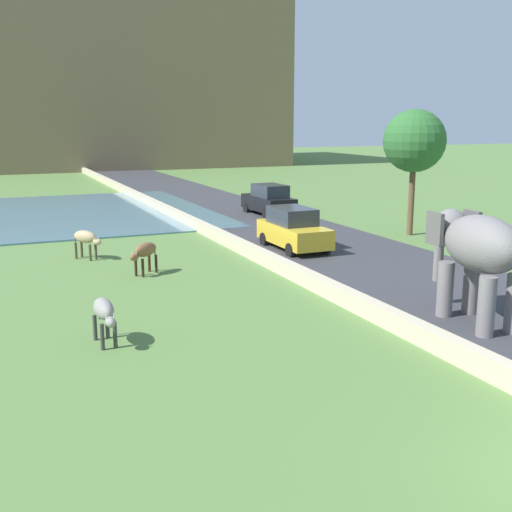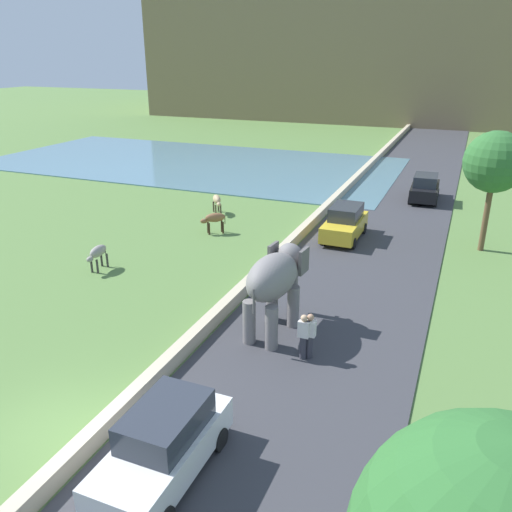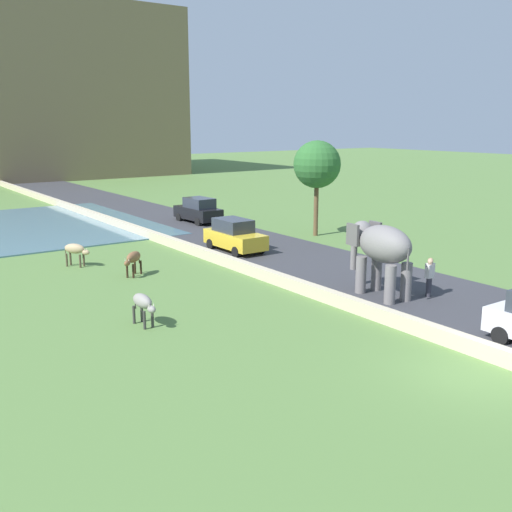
{
  "view_description": "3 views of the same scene",
  "coord_description": "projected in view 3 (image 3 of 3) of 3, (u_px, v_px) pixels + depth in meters",
  "views": [
    {
      "loc": [
        -8.28,
        -5.44,
        5.38
      ],
      "look_at": [
        -1.12,
        11.16,
        1.44
      ],
      "focal_mm": 43.68,
      "sensor_mm": 36.0,
      "label": 1
    },
    {
      "loc": [
        9.03,
        -8.3,
        9.34
      ],
      "look_at": [
        1.13,
        10.95,
        1.14
      ],
      "focal_mm": 36.61,
      "sensor_mm": 36.0,
      "label": 2
    },
    {
      "loc": [
        -14.2,
        -9.09,
        6.98
      ],
      "look_at": [
        -0.07,
        10.77,
        1.48
      ],
      "focal_mm": 41.63,
      "sensor_mm": 36.0,
      "label": 3
    }
  ],
  "objects": [
    {
      "name": "ground_plane",
      "position": [
        478.0,
        375.0,
        16.79
      ],
      "size": [
        220.0,
        220.0,
        0.0
      ],
      "primitive_type": "plane",
      "color": "#567A3D"
    },
    {
      "name": "road_surface",
      "position": [
        236.0,
        241.0,
        35.51
      ],
      "size": [
        7.0,
        120.0,
        0.06
      ],
      "primitive_type": "cube",
      "color": "#38383D",
      "rests_on": "ground"
    },
    {
      "name": "barrier_wall",
      "position": [
        197.0,
        251.0,
        31.72
      ],
      "size": [
        0.4,
        110.0,
        0.52
      ],
      "primitive_type": "cube",
      "color": "beige",
      "rests_on": "ground"
    },
    {
      "name": "elephant",
      "position": [
        381.0,
        248.0,
        23.88
      ],
      "size": [
        1.66,
        3.53,
        2.99
      ],
      "color": "slate",
      "rests_on": "ground"
    },
    {
      "name": "person_beside_elephant",
      "position": [
        430.0,
        276.0,
        24.11
      ],
      "size": [
        0.36,
        0.22,
        1.63
      ],
      "color": "#33333D",
      "rests_on": "ground"
    },
    {
      "name": "person_trailing",
      "position": [
        429.0,
        277.0,
        23.92
      ],
      "size": [
        0.36,
        0.22,
        1.63
      ],
      "color": "#33333D",
      "rests_on": "ground"
    },
    {
      "name": "car_yellow",
      "position": [
        235.0,
        235.0,
        32.61
      ],
      "size": [
        1.81,
        4.01,
        1.8
      ],
      "color": "gold",
      "rests_on": "ground"
    },
    {
      "name": "car_black",
      "position": [
        198.0,
        210.0,
        41.88
      ],
      "size": [
        1.9,
        4.05,
        1.8
      ],
      "color": "black",
      "rests_on": "ground"
    },
    {
      "name": "cow_grey",
      "position": [
        143.0,
        303.0,
        20.64
      ],
      "size": [
        0.51,
        1.4,
        1.15
      ],
      "color": "gray",
      "rests_on": "ground"
    },
    {
      "name": "cow_tan",
      "position": [
        76.0,
        250.0,
        29.22
      ],
      "size": [
        1.1,
        1.31,
        1.15
      ],
      "color": "tan",
      "rests_on": "ground"
    },
    {
      "name": "cow_brown",
      "position": [
        133.0,
        259.0,
        27.37
      ],
      "size": [
        1.29,
        1.13,
        1.15
      ],
      "color": "brown",
      "rests_on": "ground"
    },
    {
      "name": "tree_mid",
      "position": [
        317.0,
        165.0,
        36.43
      ],
      "size": [
        2.92,
        2.92,
        5.92
      ],
      "color": "brown",
      "rests_on": "ground"
    }
  ]
}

